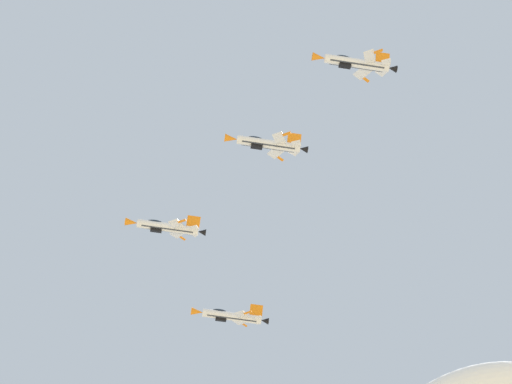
{
  "coord_description": "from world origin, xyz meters",
  "views": [
    {
      "loc": [
        -4.34,
        -2.21,
        1.64
      ],
      "look_at": [
        -22.52,
        36.39,
        127.32
      ],
      "focal_mm": 48.37,
      "sensor_mm": 36.0,
      "label": 1
    }
  ],
  "objects_px": {
    "fighter_jet_left_wing": "(267,144)",
    "fighter_jet_right_wing": "(231,316)",
    "fighter_jet_lead": "(166,227)",
    "fighter_jet_left_outer": "(355,63)"
  },
  "relations": [
    {
      "from": "fighter_jet_left_wing",
      "to": "fighter_jet_right_wing",
      "type": "height_order",
      "value": "fighter_jet_left_wing"
    },
    {
      "from": "fighter_jet_right_wing",
      "to": "fighter_jet_lead",
      "type": "bearing_deg",
      "value": 138.23
    },
    {
      "from": "fighter_jet_left_wing",
      "to": "fighter_jet_right_wing",
      "type": "relative_size",
      "value": 1.0
    },
    {
      "from": "fighter_jet_left_wing",
      "to": "fighter_jet_right_wing",
      "type": "distance_m",
      "value": 36.53
    },
    {
      "from": "fighter_jet_left_wing",
      "to": "fighter_jet_left_outer",
      "type": "distance_m",
      "value": 22.15
    },
    {
      "from": "fighter_jet_lead",
      "to": "fighter_jet_right_wing",
      "type": "distance_m",
      "value": 22.73
    },
    {
      "from": "fighter_jet_lead",
      "to": "fighter_jet_left_wing",
      "type": "height_order",
      "value": "fighter_jet_left_wing"
    },
    {
      "from": "fighter_jet_lead",
      "to": "fighter_jet_right_wing",
      "type": "height_order",
      "value": "fighter_jet_lead"
    },
    {
      "from": "fighter_jet_lead",
      "to": "fighter_jet_left_wing",
      "type": "bearing_deg",
      "value": -138.97
    },
    {
      "from": "fighter_jet_right_wing",
      "to": "fighter_jet_left_outer",
      "type": "distance_m",
      "value": 56.0
    }
  ]
}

